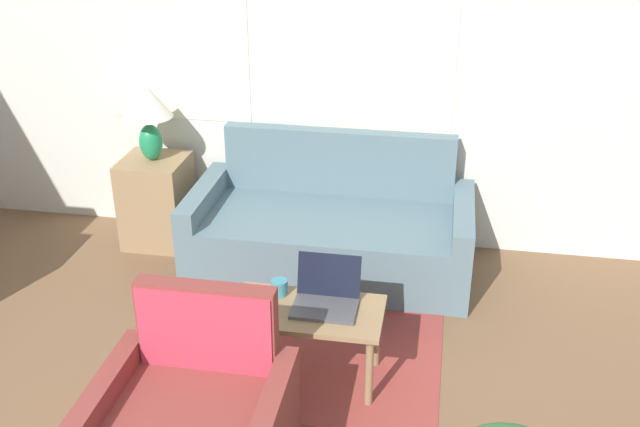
{
  "coord_description": "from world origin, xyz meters",
  "views": [
    {
      "loc": [
        1.16,
        -1.15,
        2.75
      ],
      "look_at": [
        0.45,
        2.87,
        0.75
      ],
      "focal_mm": 42.0,
      "sensor_mm": 36.0,
      "label": 1
    }
  ],
  "objects_px": {
    "cup_navy": "(262,298)",
    "cup_yellow": "(279,287)",
    "couch": "(331,231)",
    "table_lamp": "(147,109)",
    "coffee_table": "(308,319)",
    "laptop": "(326,296)"
  },
  "relations": [
    {
      "from": "couch",
      "to": "cup_yellow",
      "type": "xyz_separation_m",
      "value": [
        -0.11,
        -1.18,
        0.23
      ]
    },
    {
      "from": "couch",
      "to": "cup_yellow",
      "type": "distance_m",
      "value": 1.21
    },
    {
      "from": "table_lamp",
      "to": "cup_navy",
      "type": "height_order",
      "value": "table_lamp"
    },
    {
      "from": "cup_navy",
      "to": "cup_yellow",
      "type": "height_order",
      "value": "cup_yellow"
    },
    {
      "from": "laptop",
      "to": "cup_navy",
      "type": "height_order",
      "value": "laptop"
    },
    {
      "from": "coffee_table",
      "to": "couch",
      "type": "bearing_deg",
      "value": 93.42
    },
    {
      "from": "cup_navy",
      "to": "cup_yellow",
      "type": "relative_size",
      "value": 0.86
    },
    {
      "from": "couch",
      "to": "cup_navy",
      "type": "relative_size",
      "value": 23.89
    },
    {
      "from": "table_lamp",
      "to": "cup_navy",
      "type": "xyz_separation_m",
      "value": [
        1.19,
        -1.43,
        -0.57
      ]
    },
    {
      "from": "table_lamp",
      "to": "coffee_table",
      "type": "height_order",
      "value": "table_lamp"
    },
    {
      "from": "coffee_table",
      "to": "laptop",
      "type": "xyz_separation_m",
      "value": [
        0.09,
        0.06,
        0.12
      ]
    },
    {
      "from": "couch",
      "to": "laptop",
      "type": "xyz_separation_m",
      "value": [
        0.17,
        -1.24,
        0.24
      ]
    },
    {
      "from": "coffee_table",
      "to": "cup_navy",
      "type": "xyz_separation_m",
      "value": [
        -0.26,
        0.01,
        0.1
      ]
    },
    {
      "from": "couch",
      "to": "coffee_table",
      "type": "height_order",
      "value": "couch"
    },
    {
      "from": "coffee_table",
      "to": "laptop",
      "type": "bearing_deg",
      "value": 34.23
    },
    {
      "from": "coffee_table",
      "to": "cup_navy",
      "type": "height_order",
      "value": "cup_navy"
    },
    {
      "from": "couch",
      "to": "cup_yellow",
      "type": "bearing_deg",
      "value": -95.32
    },
    {
      "from": "cup_yellow",
      "to": "cup_navy",
      "type": "bearing_deg",
      "value": -121.17
    },
    {
      "from": "laptop",
      "to": "cup_yellow",
      "type": "bearing_deg",
      "value": 167.16
    },
    {
      "from": "couch",
      "to": "table_lamp",
      "type": "relative_size",
      "value": 3.44
    },
    {
      "from": "table_lamp",
      "to": "cup_yellow",
      "type": "xyz_separation_m",
      "value": [
        1.26,
        -1.32,
        -0.57
      ]
    },
    {
      "from": "coffee_table",
      "to": "cup_navy",
      "type": "distance_m",
      "value": 0.28
    }
  ]
}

